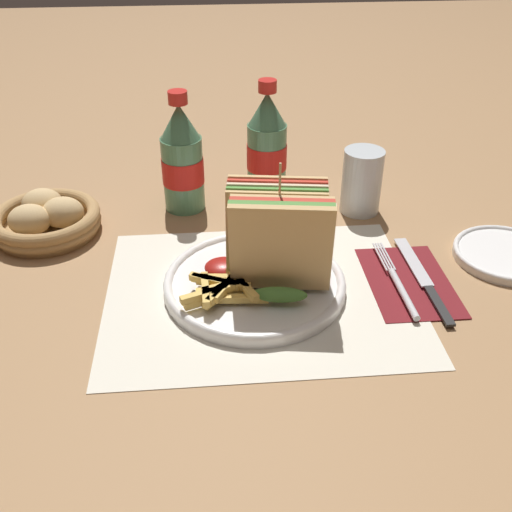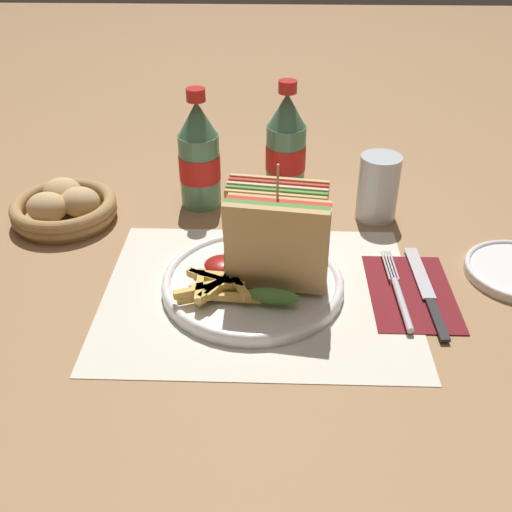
{
  "view_description": "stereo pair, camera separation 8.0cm",
  "coord_description": "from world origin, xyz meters",
  "views": [
    {
      "loc": [
        -0.06,
        -0.62,
        0.48
      ],
      "look_at": [
        0.0,
        0.04,
        0.04
      ],
      "focal_mm": 42.0,
      "sensor_mm": 36.0,
      "label": 1
    },
    {
      "loc": [
        0.02,
        -0.63,
        0.48
      ],
      "look_at": [
        0.0,
        0.04,
        0.04
      ],
      "focal_mm": 42.0,
      "sensor_mm": 36.0,
      "label": 2
    }
  ],
  "objects": [
    {
      "name": "knife",
      "position": [
        0.23,
        0.02,
        0.01
      ],
      "size": [
        0.02,
        0.2,
        0.0
      ],
      "rotation": [
        0.0,
        0.0,
        0.02
      ],
      "color": "black",
      "rests_on": "napkin"
    },
    {
      "name": "glass_near",
      "position": [
        0.19,
        0.23,
        0.05
      ],
      "size": [
        0.06,
        0.06,
        0.11
      ],
      "color": "silver",
      "rests_on": "ground_plane"
    },
    {
      "name": "ground_plane",
      "position": [
        0.0,
        0.0,
        0.0
      ],
      "size": [
        4.0,
        4.0,
        0.0
      ],
      "primitive_type": "plane",
      "color": "#9E754C"
    },
    {
      "name": "coke_bottle_far",
      "position": [
        0.05,
        0.31,
        0.08
      ],
      "size": [
        0.07,
        0.07,
        0.2
      ],
      "color": "#4C7F5B",
      "rests_on": "ground_plane"
    },
    {
      "name": "club_sandwich",
      "position": [
        0.03,
        0.02,
        0.08
      ],
      "size": [
        0.14,
        0.12,
        0.17
      ],
      "color": "tan",
      "rests_on": "plate_main"
    },
    {
      "name": "bread_basket",
      "position": [
        -0.31,
        0.2,
        0.02
      ],
      "size": [
        0.17,
        0.17,
        0.06
      ],
      "color": "#AD8451",
      "rests_on": "ground_plane"
    },
    {
      "name": "ketchup_blob",
      "position": [
        -0.04,
        0.04,
        0.03
      ],
      "size": [
        0.05,
        0.04,
        0.02
      ],
      "color": "maroon",
      "rests_on": "plate_main"
    },
    {
      "name": "coke_bottle_near",
      "position": [
        -0.1,
        0.27,
        0.08
      ],
      "size": [
        0.07,
        0.07,
        0.2
      ],
      "color": "#4C7F5B",
      "rests_on": "ground_plane"
    },
    {
      "name": "plate_main",
      "position": [
        0.0,
        0.02,
        0.01
      ],
      "size": [
        0.24,
        0.24,
        0.02
      ],
      "color": "white",
      "rests_on": "ground_plane"
    },
    {
      "name": "placemat",
      "position": [
        0.01,
        0.01,
        0.0
      ],
      "size": [
        0.41,
        0.33,
        0.0
      ],
      "color": "silver",
      "rests_on": "ground_plane"
    },
    {
      "name": "napkin",
      "position": [
        0.21,
        0.02,
        0.0
      ],
      "size": [
        0.11,
        0.17,
        0.0
      ],
      "color": "maroon",
      "rests_on": "ground_plane"
    },
    {
      "name": "fork",
      "position": [
        0.19,
        0.0,
        0.01
      ],
      "size": [
        0.02,
        0.18,
        0.01
      ],
      "rotation": [
        0.0,
        0.0,
        0.02
      ],
      "color": "silver",
      "rests_on": "napkin"
    },
    {
      "name": "fries_pile",
      "position": [
        -0.05,
        -0.01,
        0.03
      ],
      "size": [
        0.11,
        0.07,
        0.02
      ],
      "color": "#E0B756",
      "rests_on": "plate_main"
    }
  ]
}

